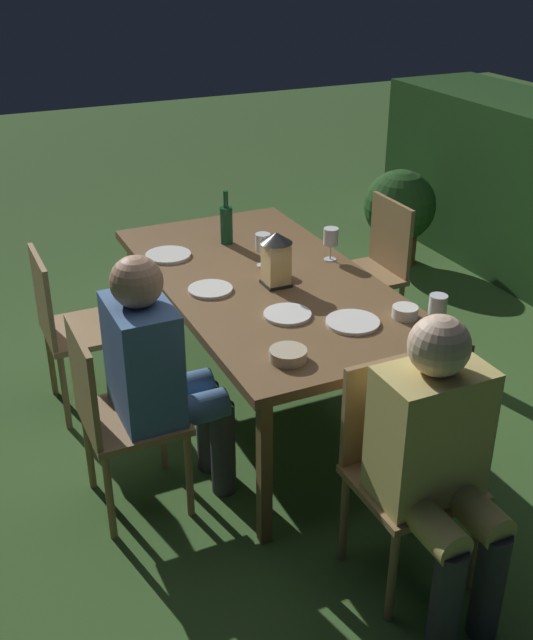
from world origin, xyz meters
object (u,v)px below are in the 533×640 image
at_px(wine_glass_c, 263,244).
at_px(bowl_olives, 288,354).
at_px(potted_plant_by_hedge, 399,211).
at_px(lantern_centerpiece, 276,256).
at_px(person_in_blue, 159,369).
at_px(wine_glass_a, 438,307).
at_px(green_bottle_on_table, 226,224).
at_px(wine_glass_b, 331,238).
at_px(bowl_bread, 405,312).
at_px(chair_head_far, 403,462).
at_px(plate_c, 168,255).
at_px(plate_d, 287,314).
at_px(plate_b, 210,289).
at_px(plate_a, 353,322).
at_px(person_in_mustard, 438,458).
at_px(chair_side_right_a, 372,266).
at_px(chair_side_left_b, 116,411).
at_px(chair_side_left_a, 71,324).
at_px(dining_table, 266,289).

xyz_separation_m(wine_glass_c, bowl_olives, (0.91, -0.31, -0.09)).
bearing_deg(potted_plant_by_hedge, lantern_centerpiece, -49.10).
distance_m(person_in_blue, potted_plant_by_hedge, 3.04).
distance_m(wine_glass_a, wine_glass_c, 1.02).
bearing_deg(potted_plant_by_hedge, green_bottle_on_table, -62.97).
relative_size(wine_glass_b, bowl_bread, 1.49).
xyz_separation_m(chair_head_far, wine_glass_c, (-1.37, 0.05, 0.37)).
relative_size(wine_glass_b, potted_plant_by_hedge, 0.24).
xyz_separation_m(plate_c, potted_plant_by_hedge, (-0.93, 2.06, -0.34)).
bearing_deg(person_in_blue, bowl_olives, 54.11).
height_order(plate_d, bowl_bread, bowl_bread).
relative_size(person_in_blue, plate_b, 5.49).
xyz_separation_m(person_in_blue, plate_b, (-0.42, 0.39, 0.11)).
xyz_separation_m(wine_glass_a, plate_a, (-0.21, -0.28, -0.11)).
bearing_deg(person_in_blue, person_in_mustard, 35.28).
relative_size(chair_head_far, green_bottle_on_table, 3.00).
height_order(wine_glass_b, plate_b, wine_glass_b).
distance_m(plate_a, plate_c, 1.16).
xyz_separation_m(person_in_mustard, plate_c, (-1.88, -0.34, 0.11)).
relative_size(chair_side_right_a, plate_d, 4.11).
bearing_deg(lantern_centerpiece, potted_plant_by_hedge, 130.90).
xyz_separation_m(chair_head_far, person_in_blue, (-0.78, -0.69, 0.15)).
height_order(plate_a, plate_c, same).
bearing_deg(chair_head_far, person_in_mustard, 0.00).
xyz_separation_m(person_in_mustard, chair_side_left_b, (-0.97, -0.88, -0.15)).
bearing_deg(plate_b, chair_side_right_a, 110.70).
height_order(chair_side_left_a, wine_glass_a, wine_glass_a).
bearing_deg(bowl_olives, chair_side_left_a, -151.87).
distance_m(plate_b, plate_d, 0.44).
distance_m(dining_table, person_in_blue, 0.81).
height_order(chair_head_far, plate_b, chair_head_far).
bearing_deg(green_bottle_on_table, chair_side_left_b, -42.91).
relative_size(lantern_centerpiece, wine_glass_b, 1.57).
bearing_deg(bowl_olives, plate_d, 154.19).
height_order(green_bottle_on_table, plate_b, green_bottle_on_table).
height_order(wine_glass_c, plate_c, wine_glass_c).
distance_m(chair_side_left_b, wine_glass_b, 1.43).
relative_size(chair_side_left_a, lantern_centerpiece, 3.28).
distance_m(chair_side_right_a, wine_glass_c, 0.95).
bearing_deg(plate_a, plate_d, -129.82).
distance_m(person_in_blue, chair_side_right_a, 1.80).
bearing_deg(wine_glass_c, plate_c, -128.66).
bearing_deg(bowl_bread, dining_table, -149.01).
bearing_deg(chair_head_far, plate_b, -166.11).
xyz_separation_m(wine_glass_b, wine_glass_c, (-0.07, -0.34, 0.00)).
distance_m(lantern_centerpiece, green_bottle_on_table, 0.61).
distance_m(green_bottle_on_table, wine_glass_c, 0.37).
xyz_separation_m(chair_side_right_a, plate_a, (1.02, -0.75, 0.26)).
relative_size(wine_glass_a, potted_plant_by_hedge, 0.24).
relative_size(chair_head_far, plate_a, 3.72).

